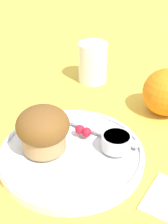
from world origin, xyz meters
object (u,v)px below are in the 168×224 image
Objects in this scene: muffin at (43,129)px; butter_knife at (94,129)px; juice_glass at (93,62)px; orange_fruit at (166,92)px.

muffin is 0.09m from butter_knife.
orange_fruit is at bearing -12.26° from juice_glass.
orange_fruit is 1.00× the size of juice_glass.
orange_fruit is at bearing 65.02° from butter_knife.
muffin is 0.25m from orange_fruit.
muffin is at bearing -115.88° from orange_fruit.
butter_knife is at bearing -58.03° from juice_glass.
muffin is 0.49× the size of butter_knife.
muffin reaches higher than orange_fruit.
muffin is 0.27m from juice_glass.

